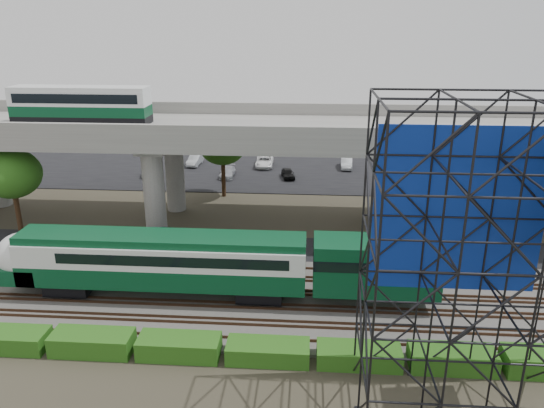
{
  "coord_description": "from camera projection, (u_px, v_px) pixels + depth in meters",
  "views": [
    {
      "loc": [
        3.05,
        -29.21,
        17.98
      ],
      "look_at": [
        0.47,
        6.0,
        5.57
      ],
      "focal_mm": 35.0,
      "sensor_mm": 36.0,
      "label": 1
    }
  ],
  "objects": [
    {
      "name": "hedge_strip",
      "position": [
        268.0,
        351.0,
        29.35
      ],
      "size": [
        34.6,
        1.8,
        1.2
      ],
      "color": "#225012",
      "rests_on": "ground"
    },
    {
      "name": "rail_tracks",
      "position": [
        261.0,
        298.0,
        35.44
      ],
      "size": [
        90.0,
        9.52,
        0.16
      ],
      "color": "#472D1E",
      "rests_on": "ballast_bed"
    },
    {
      "name": "parking_lot",
      "position": [
        285.0,
        171.0,
        65.63
      ],
      "size": [
        90.0,
        18.0,
        0.08
      ],
      "primitive_type": "cube",
      "color": "black",
      "rests_on": "ground"
    },
    {
      "name": "commuter_train",
      "position": [
        193.0,
        261.0,
        34.89
      ],
      "size": [
        29.3,
        3.06,
        4.3
      ],
      "color": "black",
      "rests_on": "rail_tracks"
    },
    {
      "name": "overpass",
      "position": [
        261.0,
        137.0,
        46.07
      ],
      "size": [
        80.0,
        12.0,
        12.4
      ],
      "color": "#9E9B93",
      "rests_on": "ground"
    },
    {
      "name": "parked_cars",
      "position": [
        302.0,
        167.0,
        65.16
      ],
      "size": [
        34.57,
        9.95,
        1.31
      ],
      "color": "silver",
      "rests_on": "parking_lot"
    },
    {
      "name": "service_road",
      "position": [
        270.0,
        249.0,
        43.52
      ],
      "size": [
        90.0,
        5.0,
        0.08
      ],
      "primitive_type": "cube",
      "color": "black",
      "rests_on": "ground"
    },
    {
      "name": "trees",
      "position": [
        223.0,
        165.0,
        47.34
      ],
      "size": [
        40.94,
        16.94,
        7.69
      ],
      "color": "#382314",
      "rests_on": "ground"
    },
    {
      "name": "ground",
      "position": [
        258.0,
        318.0,
        33.66
      ],
      "size": [
        140.0,
        140.0,
        0.0
      ],
      "primitive_type": "plane",
      "color": "#474233",
      "rests_on": "ground"
    },
    {
      "name": "harbor_water",
      "position": [
        292.0,
        135.0,
        86.34
      ],
      "size": [
        140.0,
        40.0,
        0.03
      ],
      "primitive_type": "cube",
      "color": "#496579",
      "rests_on": "ground"
    },
    {
      "name": "suv",
      "position": [
        166.0,
        238.0,
        43.63
      ],
      "size": [
        6.23,
        4.47,
        1.58
      ],
      "primitive_type": "imported",
      "rotation": [
        0.0,
        0.0,
        1.94
      ],
      "color": "black",
      "rests_on": "service_road"
    },
    {
      "name": "scaffold_tower",
      "position": [
        472.0,
        275.0,
        22.96
      ],
      "size": [
        9.36,
        6.36,
        15.0
      ],
      "color": "black",
      "rests_on": "ground"
    },
    {
      "name": "ballast_bed",
      "position": [
        261.0,
        300.0,
        35.5
      ],
      "size": [
        90.0,
        12.0,
        0.2
      ],
      "primitive_type": "cube",
      "color": "slate",
      "rests_on": "ground"
    }
  ]
}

